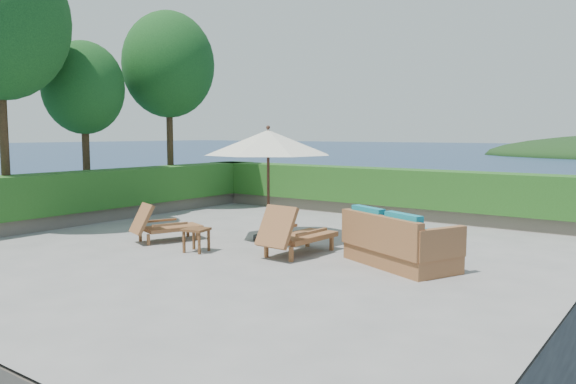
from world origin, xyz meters
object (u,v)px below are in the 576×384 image
Objects in this scene: wicker_loveseat at (398,244)px; lounge_left at (163,225)px; lounge_right at (295,234)px; side_table at (196,232)px; patio_umbrella at (268,144)px.

lounge_left is at bearing -145.43° from wicker_loveseat.
side_table is at bearing -149.69° from lounge_right.
wicker_loveseat is at bearing -9.26° from patio_umbrella.
lounge_left is (-1.75, -1.47, -1.76)m from patio_umbrella.
lounge_right is 0.76× the size of wicker_loveseat.
side_table is (1.36, -0.33, 0.03)m from lounge_left.
wicker_loveseat is (3.32, -0.54, -1.72)m from patio_umbrella.
lounge_right is at bearing 30.83° from lounge_left.
patio_umbrella is 2.88m from lounge_left.
patio_umbrella is 6.25× the size of side_table.
lounge_right reaches higher than lounge_left.
patio_umbrella is at bearing -165.04° from wicker_loveseat.
wicker_loveseat reaches higher than lounge_left.
patio_umbrella reaches higher than lounge_left.
wicker_loveseat is (1.97, 0.35, -0.02)m from lounge_right.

